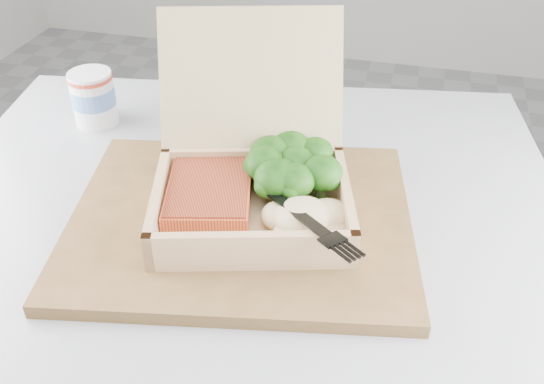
% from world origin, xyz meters
% --- Properties ---
extents(cafe_table, '(0.90, 0.90, 0.72)m').
position_xyz_m(cafe_table, '(-0.29, -0.16, 0.54)').
color(cafe_table, black).
rests_on(cafe_table, floor).
extents(serving_tray, '(0.44, 0.37, 0.02)m').
position_xyz_m(serving_tray, '(-0.29, -0.13, 0.73)').
color(serving_tray, brown).
rests_on(serving_tray, cafe_table).
extents(takeout_container, '(0.27, 0.30, 0.19)m').
position_xyz_m(takeout_container, '(-0.29, -0.10, 0.79)').
color(takeout_container, tan).
rests_on(takeout_container, serving_tray).
extents(salmon_fillet, '(0.12, 0.14, 0.03)m').
position_xyz_m(salmon_fillet, '(-0.33, -0.14, 0.76)').
color(salmon_fillet, '#F55330').
rests_on(salmon_fillet, takeout_container).
extents(broccoli_pile, '(0.12, 0.12, 0.04)m').
position_xyz_m(broccoli_pile, '(-0.24, -0.08, 0.77)').
color(broccoli_pile, '#2B6F18').
rests_on(broccoli_pile, takeout_container).
extents(mashed_potatoes, '(0.10, 0.09, 0.03)m').
position_xyz_m(mashed_potatoes, '(-0.21, -0.15, 0.77)').
color(mashed_potatoes, '#F9DFA1').
rests_on(mashed_potatoes, takeout_container).
extents(plastic_fork, '(0.13, 0.13, 0.02)m').
position_xyz_m(plastic_fork, '(-0.24, -0.15, 0.78)').
color(plastic_fork, black).
rests_on(plastic_fork, mashed_potatoes).
extents(paper_cup, '(0.06, 0.06, 0.08)m').
position_xyz_m(paper_cup, '(-0.56, 0.04, 0.76)').
color(paper_cup, silver).
rests_on(paper_cup, cafe_table).
extents(receipt, '(0.11, 0.14, 0.00)m').
position_xyz_m(receipt, '(-0.29, 0.07, 0.72)').
color(receipt, white).
rests_on(receipt, cafe_table).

